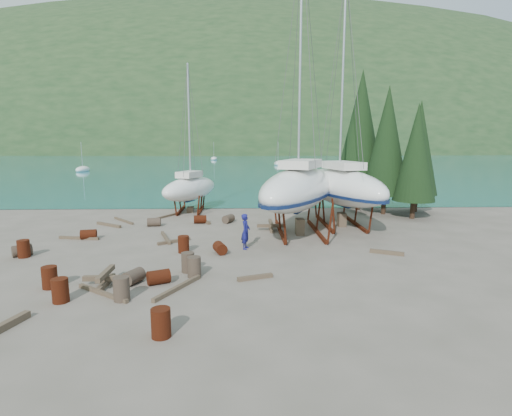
{
  "coord_description": "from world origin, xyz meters",
  "views": [
    {
      "loc": [
        1.28,
        -19.09,
        5.69
      ],
      "look_at": [
        2.0,
        3.0,
        2.03
      ],
      "focal_mm": 28.0,
      "sensor_mm": 36.0,
      "label": 1
    }
  ],
  "objects_px": {
    "large_sailboat_far": "(341,186)",
    "small_sailboat_shore": "(190,188)",
    "large_sailboat_near": "(299,188)",
    "worker": "(246,231)"
  },
  "relations": [
    {
      "from": "large_sailboat_far",
      "to": "small_sailboat_shore",
      "type": "relative_size",
      "value": 1.4
    },
    {
      "from": "large_sailboat_near",
      "to": "small_sailboat_shore",
      "type": "bearing_deg",
      "value": 158.09
    },
    {
      "from": "large_sailboat_far",
      "to": "worker",
      "type": "relative_size",
      "value": 8.65
    },
    {
      "from": "large_sailboat_far",
      "to": "worker",
      "type": "height_order",
      "value": "large_sailboat_far"
    },
    {
      "from": "small_sailboat_shore",
      "to": "worker",
      "type": "relative_size",
      "value": 6.2
    },
    {
      "from": "large_sailboat_near",
      "to": "small_sailboat_shore",
      "type": "distance_m",
      "value": 11.29
    },
    {
      "from": "small_sailboat_shore",
      "to": "large_sailboat_near",
      "type": "bearing_deg",
      "value": -22.72
    },
    {
      "from": "small_sailboat_shore",
      "to": "worker",
      "type": "bearing_deg",
      "value": -46.29
    },
    {
      "from": "small_sailboat_shore",
      "to": "worker",
      "type": "height_order",
      "value": "small_sailboat_shore"
    },
    {
      "from": "small_sailboat_shore",
      "to": "worker",
      "type": "xyz_separation_m",
      "value": [
        4.47,
        -11.82,
        -1.0
      ]
    }
  ]
}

